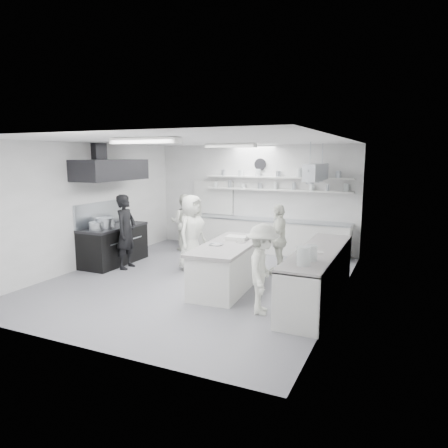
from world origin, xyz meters
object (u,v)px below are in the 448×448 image
at_px(stove, 114,246).
at_px(cook_stove, 126,232).
at_px(back_counter, 260,235).
at_px(prep_island, 229,266).
at_px(cook_back, 184,222).
at_px(right_counter, 318,276).

relative_size(stove, cook_stove, 1.01).
distance_m(back_counter, prep_island, 3.37).
height_order(back_counter, cook_back, cook_back).
relative_size(back_counter, prep_island, 2.12).
xyz_separation_m(cook_stove, cook_back, (0.30, 2.24, -0.09)).
bearing_deg(cook_stove, prep_island, -103.38).
bearing_deg(stove, right_counter, -6.52).
distance_m(stove, cook_back, 2.23).
height_order(back_counter, cook_stove, cook_stove).
xyz_separation_m(stove, back_counter, (2.90, 2.80, 0.01)).
xyz_separation_m(prep_island, cook_stove, (-2.83, 0.31, 0.46)).
height_order(prep_island, cook_stove, cook_stove).
xyz_separation_m(stove, cook_stove, (0.58, -0.22, 0.45)).
relative_size(stove, back_counter, 0.36).
bearing_deg(cook_back, prep_island, 117.14).
bearing_deg(cook_back, right_counter, 131.44).
relative_size(right_counter, cook_stove, 1.84).
bearing_deg(right_counter, cook_back, 149.05).
relative_size(cook_stove, cook_back, 1.11).
height_order(back_counter, right_counter, right_counter).
xyz_separation_m(stove, right_counter, (5.25, -0.60, 0.02)).
bearing_deg(prep_island, cook_back, 131.13).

